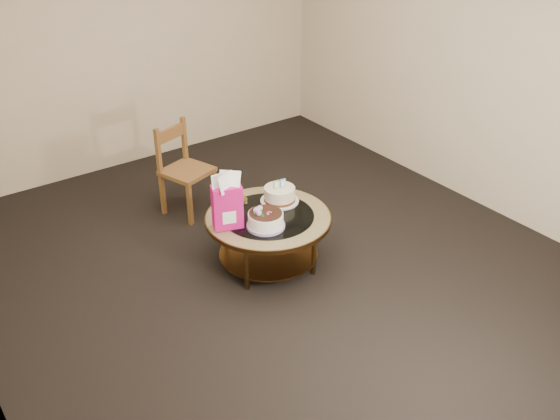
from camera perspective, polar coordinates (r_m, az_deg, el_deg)
ground at (r=5.25m, az=-1.04°, el=-4.79°), size 5.00×5.00×0.00m
room_walls at (r=4.55m, az=-1.22°, el=11.37°), size 4.52×5.02×2.61m
coffee_table at (r=5.04m, az=-1.08°, el=-1.26°), size 1.02×1.02×0.46m
decorated_cake at (r=4.82m, az=-1.34°, el=-0.96°), size 0.30×0.30×0.17m
cream_cake at (r=5.16m, az=-0.04°, el=1.40°), size 0.32×0.32×0.20m
gift_bag at (r=4.76m, az=-4.87°, el=0.81°), size 0.26×0.22×0.46m
pillar_candle at (r=5.19m, az=-3.73°, el=1.10°), size 0.14×0.14×0.10m
dining_chair at (r=5.85m, az=-8.77°, el=3.72°), size 0.51×0.51×0.86m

